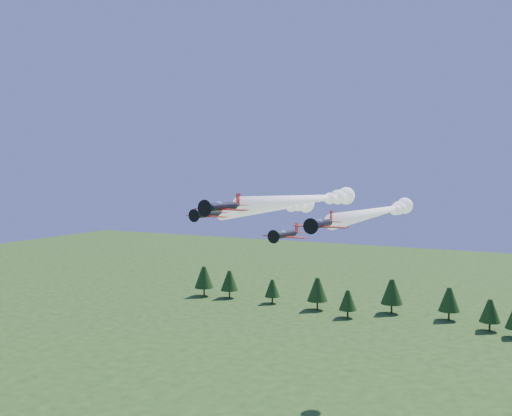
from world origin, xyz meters
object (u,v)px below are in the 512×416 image
at_px(plane_left, 278,207).
at_px(plane_right, 381,211).
at_px(plane_lead, 310,199).
at_px(plane_slot, 286,234).

distance_m(plane_left, plane_right, 20.47).
height_order(plane_lead, plane_right, plane_lead).
bearing_deg(plane_left, plane_right, 26.31).
xyz_separation_m(plane_left, plane_slot, (9.38, -17.17, -3.52)).
xyz_separation_m(plane_lead, plane_slot, (0.58, -12.39, -5.41)).
relative_size(plane_lead, plane_right, 0.88).
distance_m(plane_lead, plane_left, 10.20).
height_order(plane_right, plane_slot, plane_right).
xyz_separation_m(plane_left, plane_right, (18.79, 8.09, -0.84)).
xyz_separation_m(plane_right, plane_slot, (-9.40, -25.26, -2.68)).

